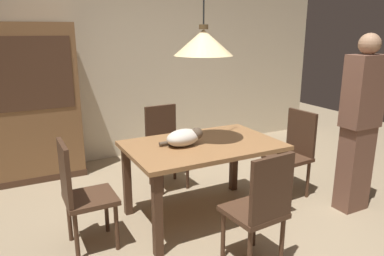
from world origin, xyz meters
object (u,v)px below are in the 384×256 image
dining_table (203,154)px  hutch_bookcase (29,107)px  chair_left_side (80,191)px  chair_near_front (261,206)px  cat_sleeping (184,137)px  person_standing (360,125)px  pendant_lamp (203,42)px  chair_right_side (293,150)px  chair_far_back (165,143)px

dining_table → hutch_bookcase: bearing=126.5°
chair_left_side → chair_near_front: 1.43m
cat_sleeping → person_standing: bearing=-19.3°
chair_near_front → pendant_lamp: size_ratio=0.72×
cat_sleeping → chair_right_side: bearing=-0.9°
hutch_bookcase → chair_far_back: bearing=-34.8°
hutch_bookcase → dining_table: bearing=-53.5°
chair_far_back → chair_near_front: 1.76m
cat_sleeping → pendant_lamp: bearing=-8.2°
chair_far_back → chair_near_front: (0.01, -1.76, 0.00)m
dining_table → cat_sleeping: size_ratio=3.51×
chair_right_side → dining_table: bearing=-179.7°
dining_table → person_standing: size_ratio=0.80×
dining_table → chair_far_back: (-0.00, 0.88, -0.14)m
chair_far_back → hutch_bookcase: (-1.33, 0.93, 0.38)m
chair_far_back → hutch_bookcase: size_ratio=0.50×
cat_sleeping → chair_left_side: bearing=-178.5°
chair_right_side → pendant_lamp: (-1.13, -0.01, 1.15)m
dining_table → person_standing: person_standing is taller
pendant_lamp → chair_near_front: bearing=-89.6°
chair_near_front → cat_sleeping: chair_near_front is taller
pendant_lamp → cat_sleeping: bearing=171.8°
chair_near_front → pendant_lamp: bearing=90.4°
chair_far_back → chair_near_front: same height
dining_table → person_standing: 1.55m
pendant_lamp → hutch_bookcase: size_ratio=0.70×
hutch_bookcase → person_standing: (2.77, -2.34, -0.01)m
person_standing → dining_table: bearing=159.4°
dining_table → pendant_lamp: bearing=84.6°
chair_right_side → pendant_lamp: 1.61m
person_standing → chair_right_side: bearing=119.3°
chair_right_side → chair_near_front: 1.43m
person_standing → hutch_bookcase: bearing=139.8°
chair_far_back → cat_sleeping: bearing=-101.4°
chair_far_back → pendant_lamp: size_ratio=0.72×
dining_table → chair_near_front: (0.01, -0.88, -0.14)m
dining_table → person_standing: (1.43, -0.54, 0.23)m
pendant_lamp → hutch_bookcase: 2.37m
chair_far_back → chair_near_front: size_ratio=1.00×
chair_far_back → cat_sleeping: (-0.17, -0.85, 0.32)m
chair_near_front → cat_sleeping: bearing=101.3°
chair_right_side → cat_sleeping: chair_right_side is taller
chair_left_side → cat_sleeping: bearing=1.5°
chair_far_back → pendant_lamp: 1.45m
chair_far_back → chair_left_side: size_ratio=1.00×
cat_sleeping → chair_far_back: bearing=78.6°
dining_table → hutch_bookcase: 2.26m
chair_far_back → chair_left_side: (-1.12, -0.88, 0.00)m
chair_left_side → hutch_bookcase: hutch_bookcase is taller
chair_left_side → hutch_bookcase: (-0.21, 1.80, 0.38)m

